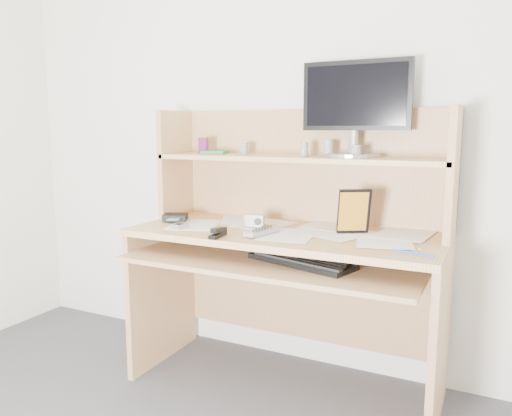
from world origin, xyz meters
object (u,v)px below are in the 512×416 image
at_px(game_case, 354,211).
at_px(desk, 291,240).
at_px(monitor, 355,106).
at_px(tv_remote, 262,231).
at_px(keyboard, 301,260).

bearing_deg(game_case, desk, 145.20).
relative_size(desk, monitor, 2.83).
relative_size(tv_remote, monitor, 0.39).
relative_size(game_case, monitor, 0.40).
xyz_separation_m(desk, keyboard, (0.14, -0.22, -0.03)).
bearing_deg(game_case, tv_remote, 176.20).
distance_m(keyboard, monitor, 0.74).
distance_m(desk, game_case, 0.34).
height_order(desk, game_case, desk).
bearing_deg(keyboard, desk, 137.59).
bearing_deg(keyboard, tv_remote, -171.30).
bearing_deg(game_case, keyboard, -159.31).
bearing_deg(tv_remote, monitor, 59.12).
height_order(keyboard, game_case, game_case).
distance_m(game_case, monitor, 0.48).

